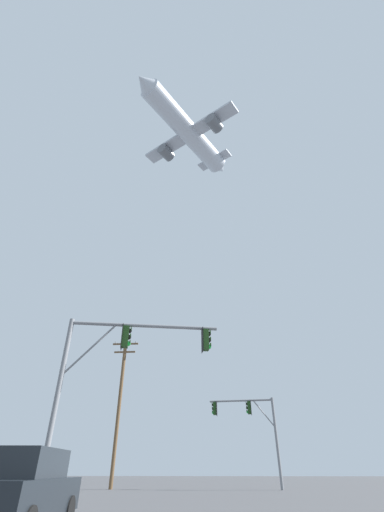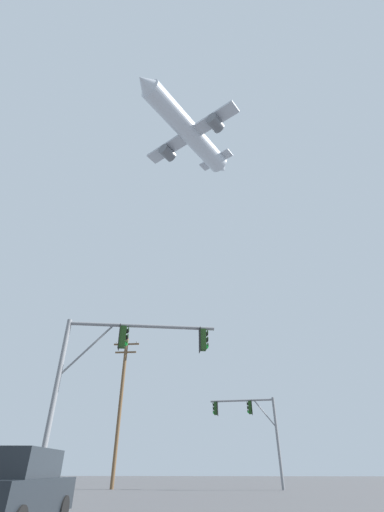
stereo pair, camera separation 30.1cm
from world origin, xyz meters
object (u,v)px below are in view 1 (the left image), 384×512
Objects in this scene: signal_pole_far at (251,419)px; airplane at (187,131)px; signal_pole_near at (118,360)px; utility_pole at (120,402)px; parked_car at (15,489)px.

airplane reaches higher than signal_pole_far.
airplane is at bearing 121.09° from signal_pole_far.
utility_pole is (-3.77, 14.66, 0.75)m from signal_pole_near.
airplane is at bearing 88.37° from parked_car.
signal_pole_near reaches higher than parked_car.
signal_pole_far is at bearing 0.81° from utility_pole.
utility_pole is at bearing -111.99° from airplane.
airplane is 58.73m from parked_car.
signal_pole_near is 52.56m from airplane.
signal_pole_near is 1.56× the size of parked_car.
signal_pole_far is (6.47, 14.80, -0.60)m from signal_pole_near.
signal_pole_near is 0.61× the size of utility_pole.
signal_pole_near is at bearing -113.61° from signal_pole_far.
signal_pole_near is 1.13× the size of signal_pole_far.
signal_pole_far is 21.42m from parked_car.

